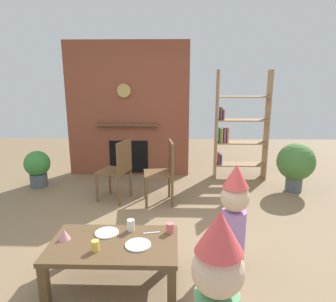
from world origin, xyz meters
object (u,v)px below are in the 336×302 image
(dining_chair_middle, at_px, (165,168))
(potted_plant_short, at_px, (37,167))
(potted_plant_tall, at_px, (296,163))
(coffee_table, at_px, (114,249))
(paper_cup_center, at_px, (170,228))
(child_in_pink, at_px, (234,212))
(paper_cup_near_right, at_px, (131,225))
(dining_chair_left, at_px, (119,167))
(paper_cup_near_left, at_px, (95,246))
(child_with_cone_hat, at_px, (217,294))
(paper_plate_rear, at_px, (138,245))
(paper_plate_front, at_px, (107,233))
(birthday_cake_slice, at_px, (64,234))
(bookshelf, at_px, (238,130))

(dining_chair_middle, bearing_deg, potted_plant_short, -23.74)
(potted_plant_tall, bearing_deg, coffee_table, -136.45)
(paper_cup_center, relative_size, child_in_pink, 0.09)
(paper_cup_near_right, xyz_separation_m, paper_cup_center, (0.36, -0.03, -0.01))
(paper_cup_center, height_order, dining_chair_left, dining_chair_left)
(paper_cup_near_left, height_order, child_with_cone_hat, child_with_cone_hat)
(paper_plate_rear, height_order, child_with_cone_hat, child_with_cone_hat)
(child_with_cone_hat, bearing_deg, paper_plate_rear, -7.81)
(paper_plate_front, bearing_deg, potted_plant_tall, 40.47)
(coffee_table, xyz_separation_m, child_with_cone_hat, (0.76, -0.84, 0.24))
(child_with_cone_hat, bearing_deg, dining_chair_left, -20.69)
(paper_cup_near_right, height_order, birthday_cake_slice, paper_cup_near_right)
(paper_cup_near_right, height_order, paper_plate_rear, paper_cup_near_right)
(bookshelf, bearing_deg, paper_cup_near_left, -119.42)
(child_in_pink, xyz_separation_m, potted_plant_short, (-2.83, 2.05, -0.18))
(paper_cup_center, height_order, potted_plant_tall, potted_plant_tall)
(birthday_cake_slice, distance_m, dining_chair_middle, 1.93)
(paper_plate_front, relative_size, dining_chair_middle, 0.24)
(child_in_pink, relative_size, dining_chair_left, 1.10)
(dining_chair_left, bearing_deg, child_with_cone_hat, 130.03)
(paper_cup_center, height_order, paper_plate_rear, paper_cup_center)
(coffee_table, relative_size, birthday_cake_slice, 10.92)
(paper_cup_center, bearing_deg, child_with_cone_hat, -74.64)
(paper_cup_near_right, relative_size, paper_cup_center, 1.20)
(bookshelf, relative_size, paper_plate_rear, 8.74)
(paper_plate_front, bearing_deg, birthday_cake_slice, -162.72)
(paper_cup_near_right, height_order, paper_cup_center, paper_cup_near_right)
(paper_plate_rear, bearing_deg, dining_chair_left, 105.03)
(coffee_table, relative_size, potted_plant_short, 1.81)
(paper_cup_near_right, height_order, dining_chair_left, dining_chair_left)
(paper_plate_front, distance_m, child_with_cone_hat, 1.32)
(child_in_pink, bearing_deg, paper_plate_front, -8.49)
(dining_chair_left, height_order, potted_plant_tall, dining_chair_left)
(bookshelf, distance_m, potted_plant_short, 3.45)
(child_with_cone_hat, distance_m, child_in_pink, 1.24)
(child_in_pink, bearing_deg, child_with_cone_hat, 56.90)
(paper_cup_near_left, distance_m, paper_plate_front, 0.29)
(child_in_pink, bearing_deg, dining_chair_left, -65.32)
(child_with_cone_hat, xyz_separation_m, dining_chair_middle, (-0.39, 2.64, -0.06))
(coffee_table, relative_size, child_with_cone_hat, 1.01)
(potted_plant_short, bearing_deg, coffee_table, -53.88)
(birthday_cake_slice, height_order, child_in_pink, child_in_pink)
(potted_plant_tall, height_order, potted_plant_short, potted_plant_tall)
(paper_plate_rear, bearing_deg, birthday_cake_slice, 172.40)
(bookshelf, distance_m, child_in_pink, 2.67)
(child_with_cone_hat, bearing_deg, birthday_cake_slice, 11.37)
(paper_plate_rear, relative_size, child_with_cone_hat, 0.20)
(paper_cup_near_left, relative_size, paper_plate_front, 0.41)
(coffee_table, xyz_separation_m, paper_cup_center, (0.48, 0.19, 0.10))
(paper_cup_center, distance_m, paper_plate_rear, 0.35)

